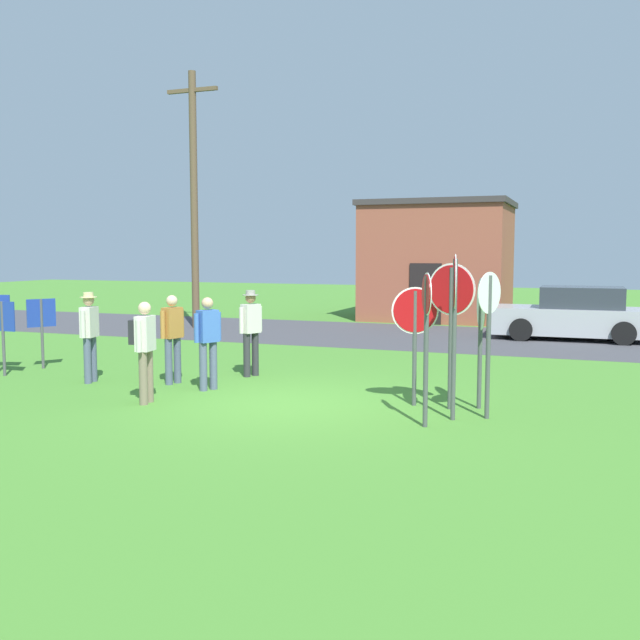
{
  "coord_description": "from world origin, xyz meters",
  "views": [
    {
      "loc": [
        4.55,
        -10.63,
        2.52
      ],
      "look_at": [
        0.1,
        1.16,
        1.3
      ],
      "focal_mm": 40.1,
      "sensor_mm": 36.0,
      "label": 1
    }
  ],
  "objects_px": {
    "stop_sign_nearest": "(426,325)",
    "person_in_teal": "(251,328)",
    "stop_sign_rear_right": "(415,325)",
    "person_on_left": "(144,345)",
    "person_with_sunhat": "(208,338)",
    "info_panel_middle": "(42,321)",
    "person_in_blue": "(173,334)",
    "info_panel_leftmost": "(3,325)",
    "parked_car_on_street": "(574,315)",
    "stop_sign_center_cluster": "(481,320)",
    "stop_sign_far_back": "(489,321)",
    "stop_sign_leaning_left": "(454,306)",
    "utility_pole": "(194,196)",
    "person_holding_notes": "(90,332)",
    "stop_sign_leaning_right": "(451,309)"
  },
  "relations": [
    {
      "from": "person_holding_notes",
      "to": "person_in_blue",
      "type": "relative_size",
      "value": 1.03
    },
    {
      "from": "stop_sign_leaning_left",
      "to": "person_with_sunhat",
      "type": "relative_size",
      "value": 1.46
    },
    {
      "from": "stop_sign_leaning_right",
      "to": "person_in_teal",
      "type": "relative_size",
      "value": 1.34
    },
    {
      "from": "stop_sign_nearest",
      "to": "info_panel_leftmost",
      "type": "height_order",
      "value": "stop_sign_nearest"
    },
    {
      "from": "parked_car_on_street",
      "to": "stop_sign_center_cluster",
      "type": "xyz_separation_m",
      "value": [
        -1.22,
        -10.07,
        0.75
      ]
    },
    {
      "from": "info_panel_leftmost",
      "to": "stop_sign_leaning_left",
      "type": "bearing_deg",
      "value": -3.62
    },
    {
      "from": "utility_pole",
      "to": "stop_sign_far_back",
      "type": "relative_size",
      "value": 3.72
    },
    {
      "from": "stop_sign_nearest",
      "to": "person_with_sunhat",
      "type": "height_order",
      "value": "stop_sign_nearest"
    },
    {
      "from": "stop_sign_center_cluster",
      "to": "person_with_sunhat",
      "type": "relative_size",
      "value": 1.24
    },
    {
      "from": "person_holding_notes",
      "to": "utility_pole",
      "type": "bearing_deg",
      "value": 108.81
    },
    {
      "from": "person_in_teal",
      "to": "utility_pole",
      "type": "bearing_deg",
      "value": 127.06
    },
    {
      "from": "stop_sign_nearest",
      "to": "person_on_left",
      "type": "xyz_separation_m",
      "value": [
        -4.69,
        -0.06,
        -0.49
      ]
    },
    {
      "from": "info_panel_leftmost",
      "to": "person_holding_notes",
      "type": "bearing_deg",
      "value": 0.65
    },
    {
      "from": "person_holding_notes",
      "to": "person_with_sunhat",
      "type": "distance_m",
      "value": 2.5
    },
    {
      "from": "utility_pole",
      "to": "person_in_blue",
      "type": "height_order",
      "value": "utility_pole"
    },
    {
      "from": "stop_sign_nearest",
      "to": "info_panel_middle",
      "type": "distance_m",
      "value": 9.07
    },
    {
      "from": "stop_sign_leaning_right",
      "to": "person_in_blue",
      "type": "distance_m",
      "value": 5.37
    },
    {
      "from": "parked_car_on_street",
      "to": "person_holding_notes",
      "type": "bearing_deg",
      "value": -129.42
    },
    {
      "from": "stop_sign_leaning_left",
      "to": "stop_sign_leaning_right",
      "type": "distance_m",
      "value": 0.74
    },
    {
      "from": "stop_sign_rear_right",
      "to": "person_in_teal",
      "type": "relative_size",
      "value": 1.12
    },
    {
      "from": "utility_pole",
      "to": "person_on_left",
      "type": "height_order",
      "value": "utility_pole"
    },
    {
      "from": "utility_pole",
      "to": "stop_sign_center_cluster",
      "type": "height_order",
      "value": "utility_pole"
    },
    {
      "from": "stop_sign_nearest",
      "to": "stop_sign_rear_right",
      "type": "distance_m",
      "value": 1.45
    },
    {
      "from": "utility_pole",
      "to": "stop_sign_center_cluster",
      "type": "relative_size",
      "value": 3.93
    },
    {
      "from": "person_with_sunhat",
      "to": "info_panel_middle",
      "type": "distance_m",
      "value": 4.6
    },
    {
      "from": "stop_sign_leaning_left",
      "to": "person_on_left",
      "type": "height_order",
      "value": "stop_sign_leaning_left"
    },
    {
      "from": "stop_sign_nearest",
      "to": "person_in_teal",
      "type": "bearing_deg",
      "value": 145.46
    },
    {
      "from": "stop_sign_rear_right",
      "to": "person_on_left",
      "type": "relative_size",
      "value": 1.15
    },
    {
      "from": "person_on_left",
      "to": "info_panel_middle",
      "type": "relative_size",
      "value": 1.13
    },
    {
      "from": "person_in_blue",
      "to": "info_panel_leftmost",
      "type": "height_order",
      "value": "person_in_blue"
    },
    {
      "from": "stop_sign_rear_right",
      "to": "stop_sign_nearest",
      "type": "bearing_deg",
      "value": -70.62
    },
    {
      "from": "person_in_teal",
      "to": "parked_car_on_street",
      "type": "bearing_deg",
      "value": 55.54
    },
    {
      "from": "person_in_blue",
      "to": "person_with_sunhat",
      "type": "distance_m",
      "value": 0.98
    },
    {
      "from": "person_holding_notes",
      "to": "info_panel_leftmost",
      "type": "xyz_separation_m",
      "value": [
        -2.11,
        -0.02,
        0.05
      ]
    },
    {
      "from": "stop_sign_far_back",
      "to": "stop_sign_leaning_left",
      "type": "bearing_deg",
      "value": -149.47
    },
    {
      "from": "parked_car_on_street",
      "to": "person_in_teal",
      "type": "xyz_separation_m",
      "value": [
        -5.96,
        -8.69,
        0.3
      ]
    },
    {
      "from": "person_in_blue",
      "to": "info_panel_leftmost",
      "type": "bearing_deg",
      "value": -172.8
    },
    {
      "from": "person_on_left",
      "to": "person_with_sunhat",
      "type": "height_order",
      "value": "same"
    },
    {
      "from": "stop_sign_nearest",
      "to": "person_in_blue",
      "type": "bearing_deg",
      "value": 162.79
    },
    {
      "from": "stop_sign_leaning_right",
      "to": "person_on_left",
      "type": "height_order",
      "value": "stop_sign_leaning_right"
    },
    {
      "from": "info_panel_leftmost",
      "to": "stop_sign_rear_right",
      "type": "bearing_deg",
      "value": 1.44
    },
    {
      "from": "utility_pole",
      "to": "info_panel_leftmost",
      "type": "xyz_separation_m",
      "value": [
        1.08,
        -9.37,
        -3.27
      ]
    },
    {
      "from": "utility_pole",
      "to": "person_on_left",
      "type": "relative_size",
      "value": 4.88
    },
    {
      "from": "stop_sign_rear_right",
      "to": "person_holding_notes",
      "type": "xyz_separation_m",
      "value": [
        -6.29,
        -0.19,
        -0.33
      ]
    },
    {
      "from": "stop_sign_leaning_left",
      "to": "stop_sign_far_back",
      "type": "relative_size",
      "value": 1.12
    },
    {
      "from": "stop_sign_center_cluster",
      "to": "person_in_teal",
      "type": "xyz_separation_m",
      "value": [
        -4.74,
        1.38,
        -0.45
      ]
    },
    {
      "from": "person_holding_notes",
      "to": "info_panel_leftmost",
      "type": "bearing_deg",
      "value": -179.35
    },
    {
      "from": "parked_car_on_street",
      "to": "stop_sign_leaning_right",
      "type": "bearing_deg",
      "value": -99.17
    },
    {
      "from": "stop_sign_leaning_right",
      "to": "person_holding_notes",
      "type": "distance_m",
      "value": 6.92
    },
    {
      "from": "stop_sign_nearest",
      "to": "stop_sign_leaning_right",
      "type": "bearing_deg",
      "value": 84.73
    }
  ]
}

